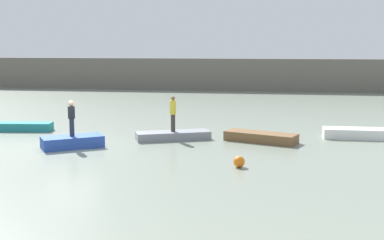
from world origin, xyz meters
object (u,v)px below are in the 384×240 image
object	(u,v)px
person_yellow_shirt	(173,112)
rowboat_teal	(19,127)
rowboat_grey	(173,135)
person_dark_shirt	(71,116)
rowboat_brown	(261,137)
rowboat_white	(357,133)
rowboat_blue	(72,142)
mooring_buoy	(239,162)

from	to	relation	value
person_yellow_shirt	rowboat_teal	bearing A→B (deg)	171.86
rowboat_grey	person_dark_shirt	world-z (taller)	person_dark_shirt
rowboat_brown	person_dark_shirt	distance (m)	9.14
rowboat_brown	rowboat_white	distance (m)	5.12
rowboat_grey	person_dark_shirt	distance (m)	5.20
rowboat_white	rowboat_blue	bearing A→B (deg)	-161.92
rowboat_teal	person_dark_shirt	size ratio (longest dim) A/B	2.22
rowboat_white	mooring_buoy	world-z (taller)	rowboat_white
rowboat_teal	rowboat_brown	bearing A→B (deg)	-12.11
rowboat_brown	mooring_buoy	xyz separation A→B (m)	(-0.75, -5.40, -0.01)
rowboat_brown	mooring_buoy	distance (m)	5.45
rowboat_teal	person_yellow_shirt	distance (m)	9.10
person_yellow_shirt	rowboat_brown	bearing A→B (deg)	0.24
rowboat_brown	person_dark_shirt	size ratio (longest dim) A/B	2.14
rowboat_grey	rowboat_brown	xyz separation A→B (m)	(4.38, 0.02, 0.03)
rowboat_white	person_yellow_shirt	distance (m)	9.44
rowboat_blue	rowboat_grey	distance (m)	5.04
rowboat_grey	mooring_buoy	bearing A→B (deg)	-77.83
rowboat_teal	person_yellow_shirt	size ratio (longest dim) A/B	2.05
rowboat_teal	mooring_buoy	world-z (taller)	rowboat_teal
rowboat_blue	rowboat_white	bearing A→B (deg)	-15.14
rowboat_teal	rowboat_grey	xyz separation A→B (m)	(8.93, -1.28, -0.02)
rowboat_grey	person_yellow_shirt	size ratio (longest dim) A/B	2.07
rowboat_grey	rowboat_brown	bearing A→B (deg)	-21.59
rowboat_teal	mooring_buoy	size ratio (longest dim) A/B	8.13
rowboat_teal	mooring_buoy	xyz separation A→B (m)	(12.56, -6.65, -0.00)
person_yellow_shirt	rowboat_grey	bearing A→B (deg)	0.00
rowboat_teal	rowboat_brown	world-z (taller)	rowboat_brown
rowboat_grey	mooring_buoy	size ratio (longest dim) A/B	8.20
mooring_buoy	person_yellow_shirt	bearing A→B (deg)	124.01
person_dark_shirt	rowboat_white	bearing A→B (deg)	18.17
rowboat_blue	mooring_buoy	world-z (taller)	rowboat_blue
mooring_buoy	rowboat_grey	bearing A→B (deg)	124.01
rowboat_blue	rowboat_grey	bearing A→B (deg)	-0.95
rowboat_teal	rowboat_brown	distance (m)	13.37
rowboat_grey	rowboat_white	size ratio (longest dim) A/B	1.11
rowboat_white	rowboat_brown	bearing A→B (deg)	-160.66
mooring_buoy	rowboat_teal	bearing A→B (deg)	152.09
rowboat_white	person_dark_shirt	xyz separation A→B (m)	(-13.47, -4.42, 1.22)
rowboat_white	rowboat_grey	bearing A→B (deg)	-169.50
rowboat_blue	person_dark_shirt	bearing A→B (deg)	-33.30
rowboat_brown	rowboat_white	world-z (taller)	rowboat_white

